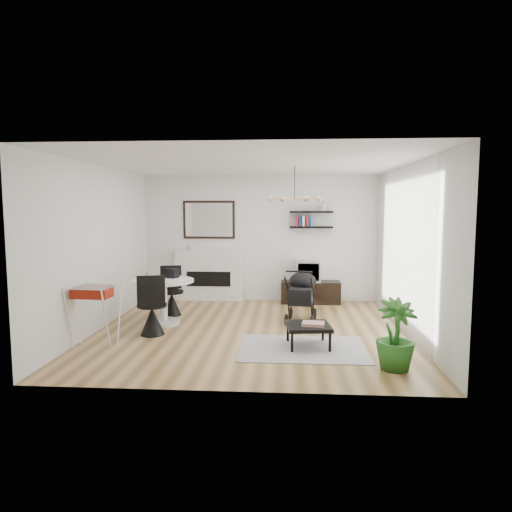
# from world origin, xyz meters

# --- Properties ---
(floor) EXTENTS (5.00, 5.00, 0.00)m
(floor) POSITION_xyz_m (0.00, 0.00, 0.00)
(floor) COLOR brown
(floor) RESTS_ON ground
(ceiling) EXTENTS (5.00, 5.00, 0.00)m
(ceiling) POSITION_xyz_m (0.00, 0.00, 2.70)
(ceiling) COLOR white
(ceiling) RESTS_ON wall_back
(wall_back) EXTENTS (5.00, 0.00, 5.00)m
(wall_back) POSITION_xyz_m (0.00, 2.50, 1.35)
(wall_back) COLOR white
(wall_back) RESTS_ON floor
(wall_left) EXTENTS (0.00, 5.00, 5.00)m
(wall_left) POSITION_xyz_m (-2.50, 0.00, 1.35)
(wall_left) COLOR white
(wall_left) RESTS_ON floor
(wall_right) EXTENTS (0.00, 5.00, 5.00)m
(wall_right) POSITION_xyz_m (2.50, 0.00, 1.35)
(wall_right) COLOR white
(wall_right) RESTS_ON floor
(sheer_curtain) EXTENTS (0.04, 3.60, 2.60)m
(sheer_curtain) POSITION_xyz_m (2.40, 0.20, 1.35)
(sheer_curtain) COLOR white
(sheer_curtain) RESTS_ON wall_right
(fireplace) EXTENTS (1.50, 0.17, 2.16)m
(fireplace) POSITION_xyz_m (-1.10, 2.42, 0.69)
(fireplace) COLOR white
(fireplace) RESTS_ON floor
(shelf_lower) EXTENTS (0.90, 0.25, 0.04)m
(shelf_lower) POSITION_xyz_m (1.09, 2.37, 1.60)
(shelf_lower) COLOR black
(shelf_lower) RESTS_ON wall_back
(shelf_upper) EXTENTS (0.90, 0.25, 0.04)m
(shelf_upper) POSITION_xyz_m (1.09, 2.37, 1.92)
(shelf_upper) COLOR black
(shelf_upper) RESTS_ON wall_back
(pendant_lamp) EXTENTS (0.90, 0.90, 0.10)m
(pendant_lamp) POSITION_xyz_m (0.70, 0.30, 2.15)
(pendant_lamp) COLOR tan
(pendant_lamp) RESTS_ON ceiling
(tv_console) EXTENTS (1.24, 0.43, 0.46)m
(tv_console) POSITION_xyz_m (1.09, 2.27, 0.23)
(tv_console) COLOR black
(tv_console) RESTS_ON floor
(crt_tv) EXTENTS (0.52, 0.45, 0.45)m
(crt_tv) POSITION_xyz_m (1.03, 2.27, 0.69)
(crt_tv) COLOR silver
(crt_tv) RESTS_ON tv_console
(dining_table) EXTENTS (1.06, 1.06, 0.78)m
(dining_table) POSITION_xyz_m (-1.54, 0.33, 0.51)
(dining_table) COLOR white
(dining_table) RESTS_ON floor
(laptop) EXTENTS (0.38, 0.26, 0.03)m
(laptop) POSITION_xyz_m (-1.67, 0.26, 0.79)
(laptop) COLOR black
(laptop) RESTS_ON dining_table
(black_bag) EXTENTS (0.32, 0.25, 0.17)m
(black_bag) POSITION_xyz_m (-1.47, 0.58, 0.86)
(black_bag) COLOR black
(black_bag) RESTS_ON dining_table
(newspaper) EXTENTS (0.37, 0.32, 0.01)m
(newspaper) POSITION_xyz_m (-1.32, 0.23, 0.78)
(newspaper) COLOR white
(newspaper) RESTS_ON dining_table
(drinking_glass) EXTENTS (0.06, 0.06, 0.10)m
(drinking_glass) POSITION_xyz_m (-1.85, 0.47, 0.82)
(drinking_glass) COLOR white
(drinking_glass) RESTS_ON dining_table
(chair_far) EXTENTS (0.47, 0.48, 0.92)m
(chair_far) POSITION_xyz_m (-1.57, 1.00, 0.29)
(chair_far) COLOR black
(chair_far) RESTS_ON floor
(chair_near) EXTENTS (0.50, 0.51, 0.98)m
(chair_near) POSITION_xyz_m (-1.53, -0.36, 0.31)
(chair_near) COLOR black
(chair_near) RESTS_ON floor
(drying_rack) EXTENTS (0.63, 0.60, 0.90)m
(drying_rack) POSITION_xyz_m (-2.18, -1.01, 0.47)
(drying_rack) COLOR white
(drying_rack) RESTS_ON floor
(stroller) EXTENTS (0.60, 0.84, 0.98)m
(stroller) POSITION_xyz_m (0.85, 0.69, 0.42)
(stroller) COLOR black
(stroller) RESTS_ON floor
(rug) EXTENTS (1.80, 1.30, 0.01)m
(rug) POSITION_xyz_m (0.82, -0.92, 0.01)
(rug) COLOR #9C9C9C
(rug) RESTS_ON floor
(coffee_table) EXTENTS (0.68, 0.68, 0.32)m
(coffee_table) POSITION_xyz_m (0.90, -0.82, 0.29)
(coffee_table) COLOR black
(coffee_table) RESTS_ON rug
(magazines) EXTENTS (0.34, 0.28, 0.04)m
(magazines) POSITION_xyz_m (0.97, -0.86, 0.35)
(magazines) COLOR #D55135
(magazines) RESTS_ON coffee_table
(potted_plant) EXTENTS (0.60, 0.60, 0.88)m
(potted_plant) POSITION_xyz_m (1.93, -1.68, 0.44)
(potted_plant) COLOR #24601B
(potted_plant) RESTS_ON floor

